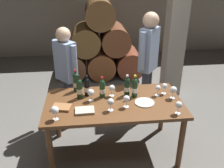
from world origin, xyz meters
TOP-DOWN VIEW (x-y plane):
  - ground_plane at (0.00, 0.00)m, footprint 14.00×14.00m
  - cellar_back_wall at (0.00, 4.20)m, footprint 10.00×0.24m
  - barrel_stack at (0.00, 2.60)m, footprint 1.86×0.90m
  - stone_pillar at (1.30, 1.60)m, footprint 0.32×0.32m
  - dining_table at (0.00, 0.00)m, footprint 1.70×0.90m
  - wine_bottle_0 at (0.19, 0.16)m, footprint 0.07×0.07m
  - wine_bottle_1 at (-0.47, 0.35)m, footprint 0.07×0.07m
  - wine_bottle_2 at (-0.13, 0.14)m, footprint 0.07×0.07m
  - wine_bottle_3 at (-0.42, 0.15)m, footprint 0.07×0.07m
  - wine_bottle_4 at (0.28, 0.11)m, footprint 0.07×0.07m
  - wine_bottle_5 at (-0.32, 0.21)m, footprint 0.07×0.07m
  - wine_glass_0 at (0.68, 0.14)m, footprint 0.07×0.07m
  - wine_glass_1 at (-0.06, -0.19)m, footprint 0.08×0.08m
  - wine_glass_2 at (0.76, 0.01)m, footprint 0.09×0.09m
  - wine_glass_3 at (-0.28, 0.06)m, footprint 0.09×0.09m
  - wine_glass_4 at (0.58, 0.11)m, footprint 0.07×0.07m
  - wine_glass_5 at (0.70, -0.34)m, footprint 0.08×0.08m
  - wine_glass_6 at (0.13, -0.14)m, footprint 0.08×0.08m
  - wine_glass_7 at (-0.01, 0.16)m, footprint 0.08×0.08m
  - wine_glass_8 at (-0.68, -0.31)m, footprint 0.09×0.09m
  - tasting_notebook at (-0.36, -0.19)m, footprint 0.22×0.17m
  - leather_ledger at (-0.63, -0.09)m, footprint 0.25×0.21m
  - serving_plate at (0.37, -0.07)m, footprint 0.24×0.24m
  - sommelier_presenting at (0.60, 0.75)m, footprint 0.34×0.40m
  - taster_seated_left at (-0.61, 0.72)m, footprint 0.35×0.40m

SIDE VIEW (x-z plane):
  - ground_plane at x=0.00m, z-range 0.00..0.00m
  - barrel_stack at x=0.00m, z-range -0.18..1.51m
  - dining_table at x=0.00m, z-range 0.29..1.05m
  - serving_plate at x=0.37m, z-range 0.76..0.77m
  - tasting_notebook at x=-0.36m, z-range 0.76..0.79m
  - leather_ledger at x=-0.63m, z-range 0.76..0.79m
  - wine_glass_4 at x=0.58m, z-range 0.79..0.94m
  - wine_glass_0 at x=0.68m, z-range 0.79..0.94m
  - wine_glass_6 at x=0.13m, z-range 0.79..0.95m
  - wine_glass_1 at x=-0.06m, z-range 0.79..0.95m
  - wine_glass_5 at x=0.70m, z-range 0.79..0.95m
  - wine_glass_7 at x=-0.01m, z-range 0.79..0.95m
  - wine_glass_3 at x=-0.28m, z-range 0.79..0.95m
  - wine_glass_8 at x=-0.68m, z-range 0.79..0.96m
  - wine_glass_2 at x=0.76m, z-range 0.79..0.96m
  - wine_bottle_2 at x=-0.13m, z-range 0.74..1.02m
  - wine_bottle_5 at x=-0.32m, z-range 0.74..1.03m
  - wine_bottle_0 at x=0.19m, z-range 0.74..1.03m
  - wine_bottle_4 at x=0.28m, z-range 0.74..1.04m
  - wine_bottle_1 at x=-0.47m, z-range 0.74..1.05m
  - wine_bottle_3 at x=-0.42m, z-range 0.74..1.05m
  - taster_seated_left at x=-0.61m, z-range 0.15..1.69m
  - sommelier_presenting at x=0.60m, z-range 0.19..1.90m
  - stone_pillar at x=1.30m, z-range 0.00..2.60m
  - cellar_back_wall at x=0.00m, z-range 0.00..2.80m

